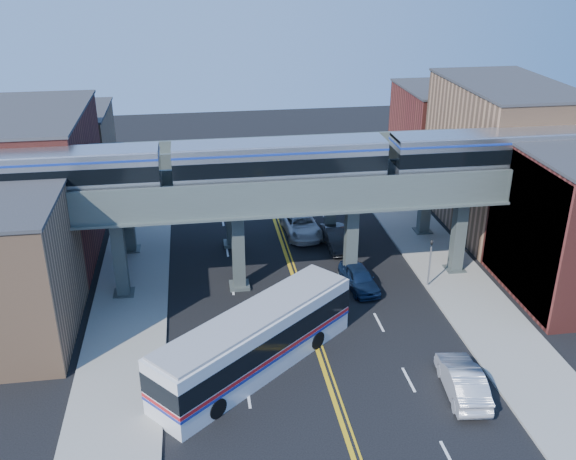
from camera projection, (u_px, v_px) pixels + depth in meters
The scene contains 19 objects.
ground at pixel (316, 346), 38.84m from camera, with size 120.00×120.00×0.00m, color black.
sidewalk_west at pixel (134, 280), 46.26m from camera, with size 5.00×70.00×0.16m, color gray.
sidewalk_east at pixel (438, 259), 49.39m from camera, with size 5.00×70.00×0.16m, color gray.
building_west_b at pixel (38, 186), 48.49m from camera, with size 8.00×14.00×11.00m, color maroon.
building_west_c at pixel (68, 154), 60.83m from camera, with size 8.00×10.00×8.00m, color #A07452.
building_east_b at pixel (499, 157), 53.33m from camera, with size 8.00×14.00×12.00m, color #A07452.
building_east_c at pixel (441, 133), 65.67m from camera, with size 8.00×10.00×9.00m, color maroon.
mural_panel at pixel (521, 233), 42.48m from camera, with size 0.10×9.50×9.50m, color teal.
elevated_viaduct_near at pixel (296, 199), 43.40m from camera, with size 52.00×3.60×7.40m.
elevated_viaduct_far at pixel (281, 166), 49.71m from camera, with size 52.00×3.60×7.40m.
transit_train at pixel (280, 162), 42.17m from camera, with size 43.44×2.72×3.16m.
stop_sign at pixel (312, 296), 40.86m from camera, with size 0.76×0.09×2.63m.
traffic_signal at pixel (430, 258), 44.56m from camera, with size 0.15×0.18×4.10m.
transit_bus at pixel (256, 341), 36.12m from camera, with size 12.35×11.13×3.52m.
car_lane_a at pixel (359, 278), 45.09m from camera, with size 1.86×4.62×1.57m, color #101F3B.
car_lane_b at pixel (336, 238), 51.11m from camera, with size 1.68×4.81×1.59m, color #272729.
car_lane_c at pixel (301, 225), 53.42m from camera, with size 2.72×5.91×1.64m, color silver.
car_lane_d at pixel (309, 183), 63.01m from camera, with size 2.16×5.32×1.54m, color #AEAEB3.
car_parked_curb at pixel (463, 380), 34.45m from camera, with size 1.80×5.15×1.70m, color silver.
Camera 1 is at (-6.55, -31.91, 22.35)m, focal length 40.00 mm.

